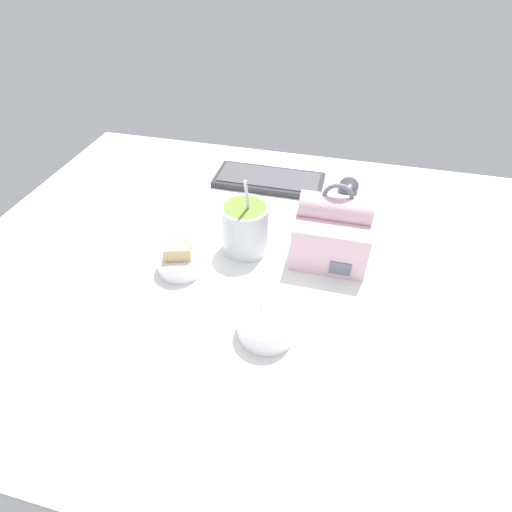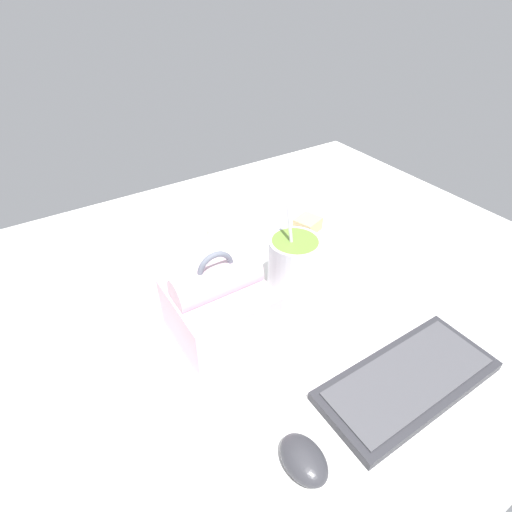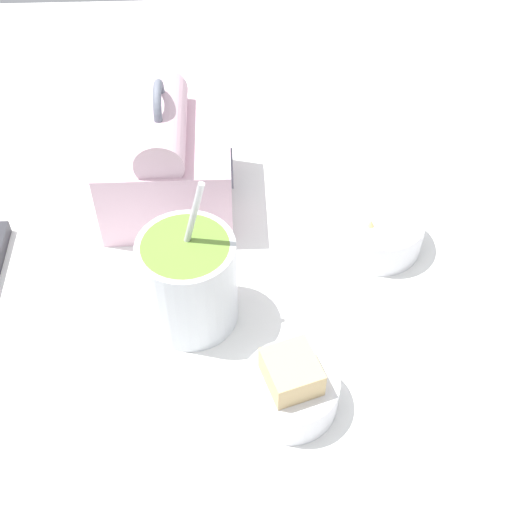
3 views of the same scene
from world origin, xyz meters
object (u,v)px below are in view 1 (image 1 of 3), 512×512
Objects in this scene: bento_bowl_sandwich at (180,260)px; bento_bowl_snacks at (266,324)px; keyboard at (269,180)px; computer_mouse at (349,186)px; lunch_bag at (333,230)px; soup_cup at (245,228)px.

bento_bowl_snacks is at bearing -29.54° from bento_bowl_sandwich.
computer_mouse is (23.02, 1.17, 0.69)cm from keyboard.
computer_mouse is at bearing 2.91° from keyboard.
bento_bowl_sandwich is (-31.74, -13.81, -3.90)cm from lunch_bag.
keyboard is 31.06cm from soup_cup.
bento_bowl_snacks is 1.35× the size of computer_mouse.
computer_mouse is at bearing 85.29° from lunch_bag.
bento_bowl_snacks is at bearing -109.07° from lunch_bag.
lunch_bag is at bearing 9.47° from soup_cup.
lunch_bag reaches higher than computer_mouse.
computer_mouse is (2.35, 28.52, -5.01)cm from lunch_bag.
computer_mouse is at bearing 51.16° from bento_bowl_sandwich.
soup_cup is 2.43× the size of computer_mouse.
lunch_bag reaches higher than bento_bowl_sandwich.
keyboard is 1.59× the size of soup_cup.
lunch_bag is at bearing 70.93° from bento_bowl_snacks.
bento_bowl_sandwich is 0.92× the size of bento_bowl_snacks.
soup_cup is at bearing 40.86° from bento_bowl_sandwich.
keyboard is at bearing 92.11° from soup_cup.
bento_bowl_sandwich is at bearing -105.06° from keyboard.
bento_bowl_snacks reaches higher than computer_mouse.
soup_cup is 1.80× the size of bento_bowl_snacks.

